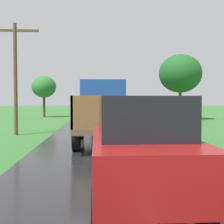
# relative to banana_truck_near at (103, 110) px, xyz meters

# --- Properties ---
(banana_truck_near) EXTENTS (2.38, 5.82, 2.80)m
(banana_truck_near) POSITION_rel_banana_truck_near_xyz_m (0.00, 0.00, 0.00)
(banana_truck_near) COLOR #2D2D30
(banana_truck_near) RESTS_ON road_surface
(banana_truck_far) EXTENTS (2.38, 5.81, 2.80)m
(banana_truck_far) POSITION_rel_banana_truck_near_xyz_m (0.51, 11.70, 0.02)
(banana_truck_far) COLOR #2D2D30
(banana_truck_far) RESTS_ON road_surface
(utility_pole_roadside) EXTENTS (2.58, 0.20, 6.15)m
(utility_pole_roadside) POSITION_rel_banana_truck_near_xyz_m (-4.75, 3.27, 1.96)
(utility_pole_roadside) COLOR brown
(utility_pole_roadside) RESTS_ON ground
(roadside_tree_near_left) EXTENTS (4.19, 4.19, 6.44)m
(roadside_tree_near_left) POSITION_rel_banana_truck_near_xyz_m (8.02, 15.37, 3.08)
(roadside_tree_near_left) COLOR #4C3823
(roadside_tree_near_left) RESTS_ON ground
(roadside_tree_far_left) EXTENTS (2.73, 2.73, 4.69)m
(roadside_tree_far_left) POSITION_rel_banana_truck_near_xyz_m (-6.15, 20.46, 1.97)
(roadside_tree_far_left) COLOR #4C3823
(roadside_tree_far_left) RESTS_ON ground
(following_car) EXTENTS (1.74, 4.10, 1.92)m
(following_car) POSITION_rel_banana_truck_near_xyz_m (0.45, -7.89, -0.40)
(following_car) COLOR maroon
(following_car) RESTS_ON road_surface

